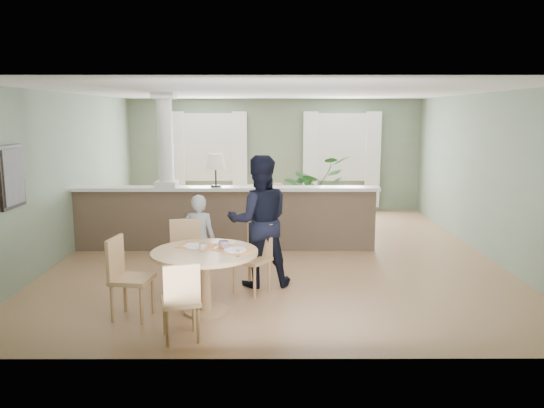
{
  "coord_description": "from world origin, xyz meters",
  "views": [
    {
      "loc": [
        -0.11,
        -8.83,
        2.37
      ],
      "look_at": [
        -0.09,
        -1.0,
        1.02
      ],
      "focal_mm": 35.0,
      "sensor_mm": 36.0,
      "label": 1
    }
  ],
  "objects_px": {
    "dining_table": "(206,263)",
    "chair_side": "(126,274)",
    "sofa": "(236,208)",
    "man_person": "(259,221)",
    "chair_far_man": "(255,254)",
    "child_person": "(199,240)",
    "chair_far_boy": "(186,252)",
    "houseplant": "(313,192)",
    "chair_near": "(181,298)"
  },
  "relations": [
    {
      "from": "chair_far_man",
      "to": "man_person",
      "type": "relative_size",
      "value": 0.51
    },
    {
      "from": "child_person",
      "to": "dining_table",
      "type": "bearing_deg",
      "value": 105.99
    },
    {
      "from": "child_person",
      "to": "man_person",
      "type": "relative_size",
      "value": 0.7
    },
    {
      "from": "man_person",
      "to": "chair_far_man",
      "type": "bearing_deg",
      "value": 69.38
    },
    {
      "from": "houseplant",
      "to": "chair_far_man",
      "type": "relative_size",
      "value": 1.63
    },
    {
      "from": "sofa",
      "to": "chair_near",
      "type": "height_order",
      "value": "chair_near"
    },
    {
      "from": "houseplant",
      "to": "dining_table",
      "type": "xyz_separation_m",
      "value": [
        -1.66,
        -4.81,
        -0.14
      ]
    },
    {
      "from": "houseplant",
      "to": "chair_far_boy",
      "type": "height_order",
      "value": "houseplant"
    },
    {
      "from": "chair_far_boy",
      "to": "chair_near",
      "type": "bearing_deg",
      "value": -96.98
    },
    {
      "from": "sofa",
      "to": "chair_far_man",
      "type": "xyz_separation_m",
      "value": [
        0.49,
        -3.87,
        0.08
      ]
    },
    {
      "from": "chair_far_man",
      "to": "chair_near",
      "type": "bearing_deg",
      "value": -79.35
    },
    {
      "from": "chair_side",
      "to": "child_person",
      "type": "distance_m",
      "value": 1.42
    },
    {
      "from": "houseplant",
      "to": "child_person",
      "type": "distance_m",
      "value": 4.17
    },
    {
      "from": "dining_table",
      "to": "child_person",
      "type": "xyz_separation_m",
      "value": [
        -0.22,
        1.09,
        0.03
      ]
    },
    {
      "from": "chair_near",
      "to": "child_person",
      "type": "distance_m",
      "value": 1.93
    },
    {
      "from": "chair_near",
      "to": "chair_side",
      "type": "xyz_separation_m",
      "value": [
        -0.75,
        0.68,
        0.05
      ]
    },
    {
      "from": "sofa",
      "to": "chair_far_boy",
      "type": "bearing_deg",
      "value": -112.31
    },
    {
      "from": "chair_far_boy",
      "to": "chair_near",
      "type": "xyz_separation_m",
      "value": [
        0.2,
        -1.66,
        -0.05
      ]
    },
    {
      "from": "sofa",
      "to": "dining_table",
      "type": "distance_m",
      "value": 4.66
    },
    {
      "from": "chair_far_boy",
      "to": "sofa",
      "type": "bearing_deg",
      "value": 69.63
    },
    {
      "from": "man_person",
      "to": "child_person",
      "type": "bearing_deg",
      "value": -11.71
    },
    {
      "from": "chair_far_boy",
      "to": "chair_far_man",
      "type": "height_order",
      "value": "chair_far_boy"
    },
    {
      "from": "dining_table",
      "to": "chair_side",
      "type": "relative_size",
      "value": 1.32
    },
    {
      "from": "chair_side",
      "to": "chair_near",
      "type": "bearing_deg",
      "value": -123.37
    },
    {
      "from": "chair_side",
      "to": "man_person",
      "type": "xyz_separation_m",
      "value": [
        1.53,
        1.19,
        0.38
      ]
    },
    {
      "from": "houseplant",
      "to": "chair_side",
      "type": "relative_size",
      "value": 1.56
    },
    {
      "from": "houseplant",
      "to": "chair_near",
      "type": "distance_m",
      "value": 5.93
    },
    {
      "from": "dining_table",
      "to": "chair_far_man",
      "type": "distance_m",
      "value": 0.98
    },
    {
      "from": "sofa",
      "to": "child_person",
      "type": "height_order",
      "value": "child_person"
    },
    {
      "from": "dining_table",
      "to": "chair_far_boy",
      "type": "distance_m",
      "value": 0.91
    },
    {
      "from": "houseplant",
      "to": "chair_far_man",
      "type": "distance_m",
      "value": 4.18
    },
    {
      "from": "child_person",
      "to": "houseplant",
      "type": "bearing_deg",
      "value": -112.39
    },
    {
      "from": "chair_side",
      "to": "child_person",
      "type": "xyz_separation_m",
      "value": [
        0.69,
        1.24,
        0.11
      ]
    },
    {
      "from": "man_person",
      "to": "dining_table",
      "type": "bearing_deg",
      "value": 51.22
    },
    {
      "from": "man_person",
      "to": "chair_near",
      "type": "bearing_deg",
      "value": 59.45
    },
    {
      "from": "child_person",
      "to": "chair_near",
      "type": "bearing_deg",
      "value": 96.38
    },
    {
      "from": "chair_near",
      "to": "man_person",
      "type": "relative_size",
      "value": 0.48
    },
    {
      "from": "child_person",
      "to": "chair_far_man",
      "type": "bearing_deg",
      "value": 163.67
    },
    {
      "from": "sofa",
      "to": "houseplant",
      "type": "height_order",
      "value": "houseplant"
    },
    {
      "from": "child_person",
      "to": "chair_far_boy",
      "type": "bearing_deg",
      "value": 66.77
    },
    {
      "from": "sofa",
      "to": "man_person",
      "type": "height_order",
      "value": "man_person"
    },
    {
      "from": "sofa",
      "to": "man_person",
      "type": "relative_size",
      "value": 1.62
    },
    {
      "from": "man_person",
      "to": "chair_far_boy",
      "type": "bearing_deg",
      "value": 4.04
    },
    {
      "from": "sofa",
      "to": "chair_far_boy",
      "type": "relative_size",
      "value": 3.08
    },
    {
      "from": "dining_table",
      "to": "houseplant",
      "type": "bearing_deg",
      "value": 71.0
    },
    {
      "from": "sofa",
      "to": "chair_far_boy",
      "type": "height_order",
      "value": "chair_far_boy"
    },
    {
      "from": "dining_table",
      "to": "chair_side",
      "type": "height_order",
      "value": "chair_side"
    },
    {
      "from": "chair_near",
      "to": "man_person",
      "type": "bearing_deg",
      "value": -128.79
    },
    {
      "from": "houseplant",
      "to": "chair_far_boy",
      "type": "distance_m",
      "value": 4.47
    },
    {
      "from": "man_person",
      "to": "chair_side",
      "type": "bearing_deg",
      "value": 29.81
    }
  ]
}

